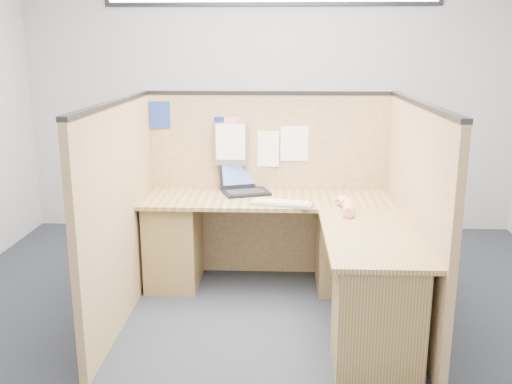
{
  "coord_description": "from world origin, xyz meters",
  "views": [
    {
      "loc": [
        0.1,
        -3.6,
        1.86
      ],
      "look_at": [
        -0.08,
        0.5,
        0.82
      ],
      "focal_mm": 40.0,
      "sensor_mm": 36.0,
      "label": 1
    }
  ],
  "objects_px": {
    "l_desk": "(291,257)",
    "keyboard": "(282,203)",
    "mouse": "(343,202)",
    "laptop": "(247,184)"
  },
  "relations": [
    {
      "from": "l_desk",
      "to": "laptop",
      "type": "distance_m",
      "value": 0.8
    },
    {
      "from": "l_desk",
      "to": "keyboard",
      "type": "distance_m",
      "value": 0.41
    },
    {
      "from": "mouse",
      "to": "laptop",
      "type": "bearing_deg",
      "value": 151.91
    },
    {
      "from": "laptop",
      "to": "mouse",
      "type": "relative_size",
      "value": 3.95
    },
    {
      "from": "l_desk",
      "to": "keyboard",
      "type": "relative_size",
      "value": 4.13
    },
    {
      "from": "keyboard",
      "to": "mouse",
      "type": "xyz_separation_m",
      "value": [
        0.45,
        0.01,
        0.01
      ]
    },
    {
      "from": "l_desk",
      "to": "mouse",
      "type": "relative_size",
      "value": 17.32
    },
    {
      "from": "laptop",
      "to": "mouse",
      "type": "distance_m",
      "value": 0.84
    },
    {
      "from": "laptop",
      "to": "keyboard",
      "type": "xyz_separation_m",
      "value": [
        0.29,
        -0.41,
        -0.05
      ]
    },
    {
      "from": "l_desk",
      "to": "mouse",
      "type": "xyz_separation_m",
      "value": [
        0.38,
        0.2,
        0.36
      ]
    }
  ]
}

